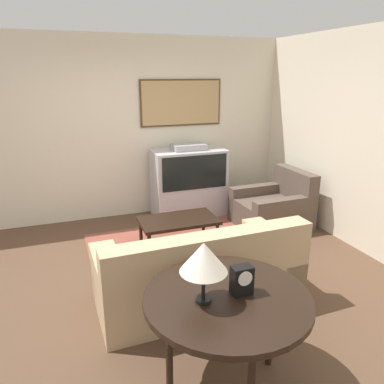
{
  "coord_description": "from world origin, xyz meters",
  "views": [
    {
      "loc": [
        -0.89,
        -3.53,
        2.15
      ],
      "look_at": [
        0.62,
        0.63,
        0.75
      ],
      "focal_mm": 35.0,
      "sensor_mm": 36.0,
      "label": 1
    }
  ],
  "objects_px": {
    "coffee_table": "(178,222)",
    "console_table": "(227,304)",
    "couch": "(199,274)",
    "tv": "(189,182)",
    "mantel_clock": "(242,280)",
    "armchair": "(273,208)",
    "table_lamp": "(204,258)"
  },
  "relations": [
    {
      "from": "coffee_table",
      "to": "console_table",
      "type": "height_order",
      "value": "console_table"
    },
    {
      "from": "couch",
      "to": "coffee_table",
      "type": "height_order",
      "value": "couch"
    },
    {
      "from": "tv",
      "to": "coffee_table",
      "type": "height_order",
      "value": "tv"
    },
    {
      "from": "mantel_clock",
      "to": "coffee_table",
      "type": "bearing_deg",
      "value": 83.1
    },
    {
      "from": "mantel_clock",
      "to": "tv",
      "type": "bearing_deg",
      "value": 76.49
    },
    {
      "from": "couch",
      "to": "armchair",
      "type": "relative_size",
      "value": 1.98
    },
    {
      "from": "armchair",
      "to": "console_table",
      "type": "xyz_separation_m",
      "value": [
        -1.91,
        -2.46,
        0.4
      ]
    },
    {
      "from": "armchair",
      "to": "coffee_table",
      "type": "xyz_separation_m",
      "value": [
        -1.55,
        -0.25,
        0.1
      ]
    },
    {
      "from": "table_lamp",
      "to": "mantel_clock",
      "type": "bearing_deg",
      "value": -0.24
    },
    {
      "from": "console_table",
      "to": "table_lamp",
      "type": "height_order",
      "value": "table_lamp"
    },
    {
      "from": "armchair",
      "to": "table_lamp",
      "type": "distance_m",
      "value": 3.33
    },
    {
      "from": "couch",
      "to": "console_table",
      "type": "relative_size",
      "value": 1.72
    },
    {
      "from": "coffee_table",
      "to": "armchair",
      "type": "bearing_deg",
      "value": 9.11
    },
    {
      "from": "couch",
      "to": "coffee_table",
      "type": "distance_m",
      "value": 1.21
    },
    {
      "from": "couch",
      "to": "coffee_table",
      "type": "bearing_deg",
      "value": -99.7
    },
    {
      "from": "mantel_clock",
      "to": "console_table",
      "type": "bearing_deg",
      "value": 177.17
    },
    {
      "from": "tv",
      "to": "table_lamp",
      "type": "bearing_deg",
      "value": -107.94
    },
    {
      "from": "table_lamp",
      "to": "console_table",
      "type": "bearing_deg",
      "value": 1.19
    },
    {
      "from": "tv",
      "to": "couch",
      "type": "relative_size",
      "value": 0.58
    },
    {
      "from": "console_table",
      "to": "table_lamp",
      "type": "distance_m",
      "value": 0.42
    },
    {
      "from": "console_table",
      "to": "table_lamp",
      "type": "relative_size",
      "value": 2.72
    },
    {
      "from": "coffee_table",
      "to": "console_table",
      "type": "distance_m",
      "value": 2.27
    },
    {
      "from": "table_lamp",
      "to": "couch",
      "type": "bearing_deg",
      "value": 70.1
    },
    {
      "from": "armchair",
      "to": "mantel_clock",
      "type": "xyz_separation_m",
      "value": [
        -1.82,
        -2.47,
        0.57
      ]
    },
    {
      "from": "tv",
      "to": "couch",
      "type": "height_order",
      "value": "tv"
    },
    {
      "from": "coffee_table",
      "to": "table_lamp",
      "type": "distance_m",
      "value": 2.39
    },
    {
      "from": "couch",
      "to": "console_table",
      "type": "distance_m",
      "value": 1.1
    },
    {
      "from": "table_lamp",
      "to": "mantel_clock",
      "type": "distance_m",
      "value": 0.35
    },
    {
      "from": "mantel_clock",
      "to": "armchair",
      "type": "bearing_deg",
      "value": 53.68
    },
    {
      "from": "tv",
      "to": "table_lamp",
      "type": "distance_m",
      "value": 3.52
    },
    {
      "from": "tv",
      "to": "couch",
      "type": "bearing_deg",
      "value": -107.05
    },
    {
      "from": "coffee_table",
      "to": "mantel_clock",
      "type": "bearing_deg",
      "value": -96.9
    }
  ]
}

